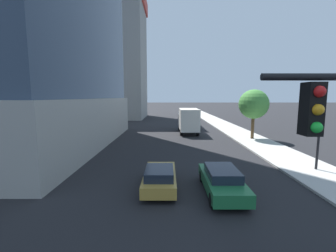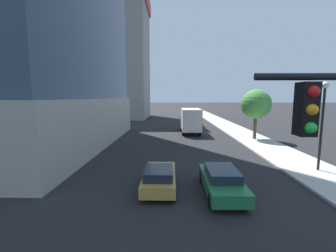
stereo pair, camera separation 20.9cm
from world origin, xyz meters
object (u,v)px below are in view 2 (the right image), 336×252
at_px(construction_building, 121,51).
at_px(street_tree, 256,104).
at_px(car_gold, 159,177).
at_px(street_lamp, 323,113).
at_px(box_truck, 190,120).
at_px(car_green, 222,181).

relative_size(construction_building, street_tree, 6.14).
height_order(construction_building, car_gold, construction_building).
xyz_separation_m(street_lamp, street_tree, (-0.13, 11.46, 0.19)).
xyz_separation_m(car_gold, box_truck, (3.29, 19.32, 1.22)).
bearing_deg(car_gold, street_tree, 53.96).
bearing_deg(construction_building, street_tree, -52.46).
height_order(car_green, box_truck, box_truck).
height_order(street_lamp, street_tree, street_lamp).
distance_m(street_tree, box_truck, 9.01).
bearing_deg(construction_building, box_truck, -58.06).
relative_size(street_tree, box_truck, 0.80).
xyz_separation_m(street_lamp, box_truck, (-7.31, 16.38, -2.12)).
distance_m(street_lamp, car_gold, 11.49).
relative_size(street_lamp, car_green, 1.27).
height_order(construction_building, car_green, construction_building).
xyz_separation_m(construction_building, car_gold, (11.31, -42.73, -15.08)).
bearing_deg(car_gold, box_truck, 80.33).
height_order(car_green, car_gold, car_green).
xyz_separation_m(car_green, box_truck, (-0.00, 19.93, 1.16)).
xyz_separation_m(street_lamp, car_gold, (-10.60, -2.94, -3.34)).
distance_m(street_tree, car_gold, 18.15).
height_order(car_gold, box_truck, box_truck).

